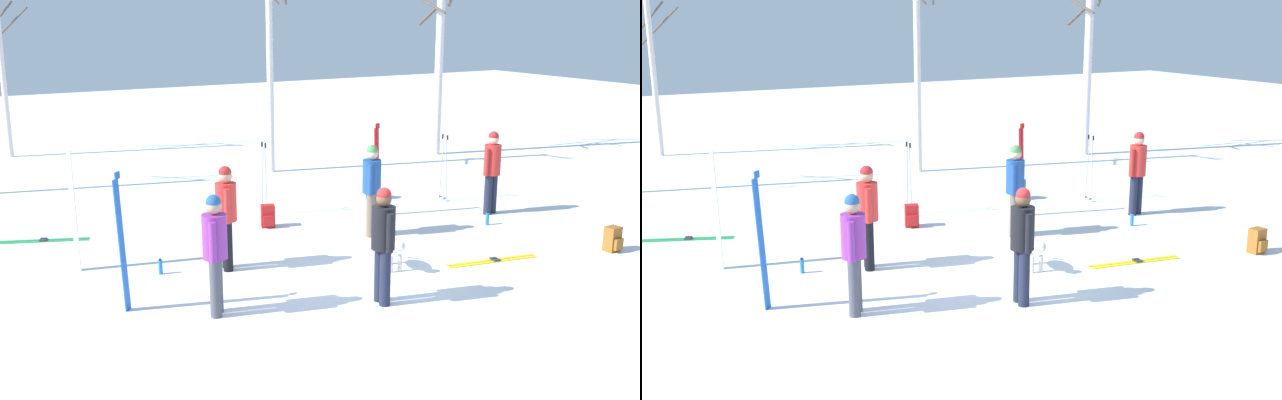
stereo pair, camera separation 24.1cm
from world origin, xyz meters
TOP-DOWN VIEW (x-y plane):
  - ground_plane at (0.00, 0.00)m, footprint 60.00×60.00m
  - person_0 at (1.67, 2.29)m, footprint 0.37×0.42m
  - person_1 at (-2.27, 0.20)m, footprint 0.34×0.47m
  - person_2 at (-0.04, -0.58)m, footprint 0.34×0.51m
  - person_3 at (4.67, 2.38)m, footprint 0.51×0.34m
  - person_4 at (-1.40, 1.88)m, footprint 0.34×0.50m
  - dog at (0.92, 0.56)m, footprint 0.32×0.89m
  - ski_pair_planted_0 at (-3.35, 0.92)m, footprint 0.19×0.19m
  - ski_pair_planted_1 at (-3.53, 3.04)m, footprint 0.07×0.17m
  - ski_pair_planted_2 at (2.52, 3.39)m, footprint 0.20×0.07m
  - ski_pair_lying_0 at (2.62, 0.03)m, footprint 1.69×0.44m
  - ski_pair_lying_1 at (-3.77, 4.97)m, footprint 1.66×0.78m
  - ski_poles_0 at (4.51, 3.73)m, footprint 0.07×0.27m
  - ski_poles_1 at (0.57, 4.57)m, footprint 0.07×0.27m
  - backpack_0 at (0.24, 3.75)m, footprint 0.31×0.33m
  - backpack_1 at (3.25, 4.62)m, footprint 0.34×0.34m
  - backpack_2 at (4.81, -0.59)m, footprint 0.28×0.30m
  - water_bottle_0 at (4.04, 1.75)m, footprint 0.07×0.07m
  - water_bottle_1 at (-2.43, 2.18)m, footprint 0.07×0.07m
  - birch_tree_1 at (-2.98, 13.87)m, footprint 1.49×1.25m
  - birch_tree_2 at (2.57, 8.29)m, footprint 1.40×0.98m
  - birch_tree_3 at (7.79, 8.18)m, footprint 1.60×1.47m

SIDE VIEW (x-z plane):
  - ground_plane at x=0.00m, z-range 0.00..0.00m
  - ski_pair_lying_1 at x=-3.77m, z-range -0.01..0.03m
  - ski_pair_lying_0 at x=2.62m, z-range -0.01..0.03m
  - water_bottle_1 at x=-2.43m, z-range -0.01..0.25m
  - water_bottle_0 at x=4.04m, z-range -0.01..0.26m
  - backpack_0 at x=0.24m, z-range -0.01..0.43m
  - backpack_1 at x=3.25m, z-range -0.01..0.43m
  - backpack_2 at x=4.81m, z-range -0.01..0.43m
  - dog at x=0.92m, z-range 0.10..0.67m
  - ski_poles_0 at x=4.51m, z-range 0.05..1.51m
  - ski_poles_1 at x=0.57m, z-range 0.05..1.56m
  - ski_pair_planted_2 at x=2.52m, z-range -0.01..1.90m
  - person_0 at x=1.67m, z-range 0.12..1.84m
  - person_1 at x=-2.27m, z-range 0.12..1.84m
  - person_2 at x=-0.04m, z-range 0.12..1.84m
  - person_3 at x=4.67m, z-range 0.12..1.84m
  - person_4 at x=-1.40m, z-range 0.12..1.84m
  - ski_pair_planted_1 at x=-3.53m, z-range -0.01..1.98m
  - ski_pair_planted_0 at x=-3.35m, z-range -0.01..2.01m
  - birch_tree_1 at x=-2.98m, z-range -0.02..5.81m
  - birch_tree_3 at x=7.79m, z-range 0.15..6.32m
  - birch_tree_2 at x=2.57m, z-range 0.00..7.06m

